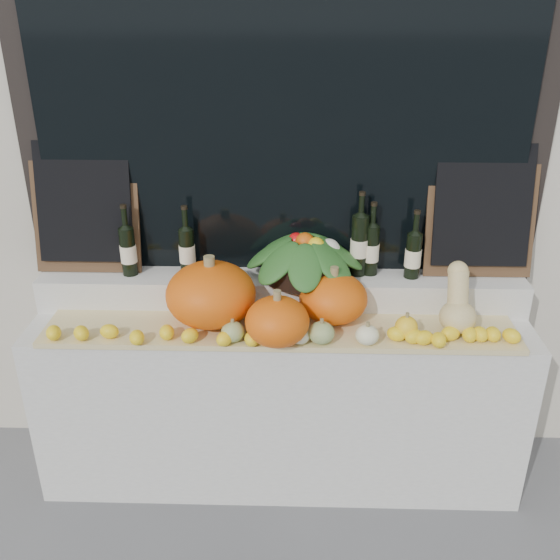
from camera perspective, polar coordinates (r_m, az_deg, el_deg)
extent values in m
cube|color=black|center=(2.84, 0.21, 17.53)|extent=(2.40, 0.04, 2.10)
cube|color=black|center=(2.81, 0.19, 17.45)|extent=(2.20, 0.02, 2.00)
cube|color=silver|center=(3.14, 0.04, -10.71)|extent=(2.30, 0.55, 0.88)
cube|color=silver|center=(2.99, 0.12, -0.93)|extent=(2.30, 0.25, 0.16)
cube|color=tan|center=(2.78, -0.03, -4.68)|extent=(2.10, 0.32, 0.02)
ellipsoid|color=#F2600C|center=(2.78, -6.33, -1.32)|extent=(0.44, 0.44, 0.29)
ellipsoid|color=#F2600C|center=(2.80, 4.89, -1.67)|extent=(0.39, 0.39, 0.22)
ellipsoid|color=#F2600C|center=(2.62, -0.26, -3.81)|extent=(0.34, 0.34, 0.21)
ellipsoid|color=#DDC382|center=(2.83, 15.94, -3.29)|extent=(0.16, 0.16, 0.15)
cylinder|color=#DDC382|center=(2.82, 15.98, -0.84)|extent=(0.09, 0.14, 0.18)
sphere|color=#DDC382|center=(2.83, 15.96, 0.79)|extent=(0.09, 0.09, 0.09)
ellipsoid|color=#3B6D20|center=(2.65, 3.81, -4.84)|extent=(0.11, 0.11, 0.10)
cylinder|color=olive|center=(2.63, 3.84, -3.73)|extent=(0.02, 0.02, 0.02)
ellipsoid|color=#3B6D20|center=(2.67, -4.33, -4.72)|extent=(0.10, 0.10, 0.09)
cylinder|color=olive|center=(2.64, -4.37, -3.66)|extent=(0.02, 0.02, 0.02)
ellipsoid|color=#F9F5C7|center=(2.66, 1.86, -5.14)|extent=(0.08, 0.08, 0.07)
cylinder|color=olive|center=(2.63, 1.88, -4.32)|extent=(0.02, 0.02, 0.02)
ellipsoid|color=yellow|center=(2.64, -1.19, -4.47)|extent=(0.12, 0.12, 0.13)
cylinder|color=olive|center=(2.60, -1.21, -2.98)|extent=(0.02, 0.02, 0.02)
ellipsoid|color=#F9F5C7|center=(2.67, 7.98, -5.00)|extent=(0.10, 0.10, 0.09)
cylinder|color=olive|center=(2.64, 8.05, -4.00)|extent=(0.02, 0.02, 0.02)
ellipsoid|color=yellow|center=(2.74, 11.46, -4.27)|extent=(0.10, 0.10, 0.10)
cylinder|color=olive|center=(2.71, 11.58, -3.11)|extent=(0.02, 0.02, 0.02)
cylinder|color=black|center=(2.93, 2.25, 1.20)|extent=(0.38, 0.38, 0.10)
cylinder|color=black|center=(3.01, -13.70, 2.55)|extent=(0.07, 0.07, 0.23)
cylinder|color=black|center=(2.95, -14.03, 5.52)|extent=(0.03, 0.03, 0.10)
cylinder|color=#F3E9CB|center=(3.01, -13.69, 2.37)|extent=(0.08, 0.08, 0.08)
cylinder|color=black|center=(2.93, -14.15, 6.55)|extent=(0.03, 0.03, 0.02)
cylinder|color=black|center=(2.97, -8.49, 2.60)|extent=(0.07, 0.07, 0.22)
cylinder|color=black|center=(2.91, -8.69, 5.52)|extent=(0.03, 0.03, 0.10)
cylinder|color=#F3E9CB|center=(2.98, -8.48, 2.42)|extent=(0.08, 0.08, 0.08)
cylinder|color=black|center=(2.90, -8.76, 6.56)|extent=(0.03, 0.03, 0.02)
cylinder|color=black|center=(2.94, 7.26, 3.16)|extent=(0.08, 0.08, 0.29)
cylinder|color=black|center=(2.87, 7.47, 6.78)|extent=(0.03, 0.03, 0.10)
cylinder|color=#F3E9CB|center=(2.94, 7.25, 2.98)|extent=(0.08, 0.08, 0.08)
cylinder|color=black|center=(2.85, 7.53, 7.84)|extent=(0.03, 0.03, 0.02)
cylinder|color=black|center=(2.96, 8.32, 2.72)|extent=(0.07, 0.07, 0.24)
cylinder|color=black|center=(2.90, 8.53, 5.84)|extent=(0.03, 0.03, 0.10)
cylinder|color=#F3E9CB|center=(2.96, 8.31, 2.54)|extent=(0.08, 0.08, 0.08)
cylinder|color=black|center=(2.88, 8.60, 6.89)|extent=(0.03, 0.03, 0.02)
cylinder|color=black|center=(2.96, 12.07, 2.19)|extent=(0.07, 0.07, 0.22)
cylinder|color=black|center=(2.91, 12.35, 5.05)|extent=(0.03, 0.03, 0.10)
cylinder|color=#F3E9CB|center=(2.97, 12.05, 2.01)|extent=(0.08, 0.08, 0.08)
cylinder|color=black|center=(2.89, 12.45, 6.09)|extent=(0.03, 0.03, 0.02)
cube|color=#4C331E|center=(3.07, -17.35, 6.37)|extent=(0.50, 0.14, 0.61)
cube|color=black|center=(3.05, -17.51, 6.80)|extent=(0.44, 0.13, 0.55)
cube|color=#4C331E|center=(3.03, 17.92, 6.03)|extent=(0.50, 0.14, 0.61)
cube|color=black|center=(3.01, 18.07, 6.47)|extent=(0.44, 0.13, 0.55)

